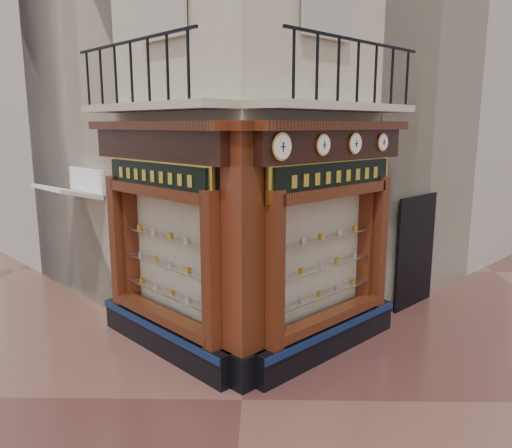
{
  "coord_description": "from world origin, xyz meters",
  "views": [
    {
      "loc": [
        0.32,
        -6.59,
        3.92
      ],
      "look_at": [
        0.17,
        2.0,
        2.21
      ],
      "focal_mm": 35.0,
      "sensor_mm": 36.0,
      "label": 1
    }
  ],
  "objects_px": {
    "clock_b": "(323,145)",
    "clock_d": "(382,142)",
    "corner_pilaster": "(243,261)",
    "signboard_left": "(156,176)",
    "clock_a": "(281,147)",
    "awning": "(75,309)",
    "signboard_right": "(335,176)",
    "clock_c": "(355,143)"
  },
  "relations": [
    {
      "from": "clock_b",
      "to": "clock_d",
      "type": "relative_size",
      "value": 1.07
    },
    {
      "from": "corner_pilaster",
      "to": "signboard_left",
      "type": "relative_size",
      "value": 1.88
    },
    {
      "from": "clock_a",
      "to": "awning",
      "type": "bearing_deg",
      "value": 99.14
    },
    {
      "from": "signboard_left",
      "to": "corner_pilaster",
      "type": "bearing_deg",
      "value": -169.75
    },
    {
      "from": "corner_pilaster",
      "to": "signboard_right",
      "type": "relative_size",
      "value": 1.78
    },
    {
      "from": "clock_b",
      "to": "signboard_left",
      "type": "bearing_deg",
      "value": 126.07
    },
    {
      "from": "corner_pilaster",
      "to": "clock_c",
      "type": "bearing_deg",
      "value": -11.47
    },
    {
      "from": "awning",
      "to": "signboard_right",
      "type": "distance_m",
      "value": 6.43
    },
    {
      "from": "corner_pilaster",
      "to": "awning",
      "type": "height_order",
      "value": "corner_pilaster"
    },
    {
      "from": "corner_pilaster",
      "to": "clock_d",
      "type": "distance_m",
      "value": 3.4
    },
    {
      "from": "clock_d",
      "to": "clock_a",
      "type": "bearing_deg",
      "value": -180.0
    },
    {
      "from": "clock_b",
      "to": "awning",
      "type": "relative_size",
      "value": 0.22
    },
    {
      "from": "clock_a",
      "to": "clock_b",
      "type": "height_order",
      "value": "clock_a"
    },
    {
      "from": "clock_c",
      "to": "signboard_left",
      "type": "bearing_deg",
      "value": 138.03
    },
    {
      "from": "clock_b",
      "to": "clock_d",
      "type": "distance_m",
      "value": 1.66
    },
    {
      "from": "corner_pilaster",
      "to": "clock_c",
      "type": "height_order",
      "value": "corner_pilaster"
    },
    {
      "from": "awning",
      "to": "clock_d",
      "type": "bearing_deg",
      "value": -146.99
    },
    {
      "from": "clock_b",
      "to": "signboard_right",
      "type": "distance_m",
      "value": 0.72
    },
    {
      "from": "awning",
      "to": "clock_b",
      "type": "bearing_deg",
      "value": -161.46
    },
    {
      "from": "clock_b",
      "to": "clock_c",
      "type": "relative_size",
      "value": 0.95
    },
    {
      "from": "clock_a",
      "to": "clock_c",
      "type": "relative_size",
      "value": 1.13
    },
    {
      "from": "clock_c",
      "to": "corner_pilaster",
      "type": "bearing_deg",
      "value": 168.53
    },
    {
      "from": "clock_b",
      "to": "clock_d",
      "type": "bearing_deg",
      "value": 0.0
    },
    {
      "from": "signboard_right",
      "to": "corner_pilaster",
      "type": "bearing_deg",
      "value": 169.75
    },
    {
      "from": "signboard_left",
      "to": "signboard_right",
      "type": "relative_size",
      "value": 0.95
    },
    {
      "from": "clock_a",
      "to": "clock_d",
      "type": "height_order",
      "value": "clock_a"
    },
    {
      "from": "clock_d",
      "to": "signboard_right",
      "type": "height_order",
      "value": "clock_d"
    },
    {
      "from": "clock_a",
      "to": "clock_d",
      "type": "distance_m",
      "value": 2.58
    },
    {
      "from": "clock_a",
      "to": "signboard_right",
      "type": "relative_size",
      "value": 0.18
    },
    {
      "from": "clock_d",
      "to": "awning",
      "type": "height_order",
      "value": "clock_d"
    },
    {
      "from": "clock_a",
      "to": "signboard_left",
      "type": "bearing_deg",
      "value": 106.99
    },
    {
      "from": "awning",
      "to": "clock_c",
      "type": "bearing_deg",
      "value": -153.73
    },
    {
      "from": "awning",
      "to": "signboard_right",
      "type": "relative_size",
      "value": 0.67
    },
    {
      "from": "clock_a",
      "to": "clock_c",
      "type": "xyz_separation_m",
      "value": [
        1.24,
        1.24,
        0.0
      ]
    },
    {
      "from": "corner_pilaster",
      "to": "clock_c",
      "type": "relative_size",
      "value": 11.42
    },
    {
      "from": "clock_a",
      "to": "clock_c",
      "type": "height_order",
      "value": "clock_a"
    },
    {
      "from": "clock_a",
      "to": "awning",
      "type": "distance_m",
      "value": 6.45
    },
    {
      "from": "corner_pilaster",
      "to": "clock_d",
      "type": "bearing_deg",
      "value": -8.3
    },
    {
      "from": "clock_c",
      "to": "clock_b",
      "type": "bearing_deg",
      "value": -180.0
    },
    {
      "from": "clock_c",
      "to": "clock_d",
      "type": "relative_size",
      "value": 1.13
    },
    {
      "from": "clock_c",
      "to": "clock_d",
      "type": "distance_m",
      "value": 0.82
    },
    {
      "from": "awning",
      "to": "signboard_right",
      "type": "height_order",
      "value": "signboard_right"
    }
  ]
}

